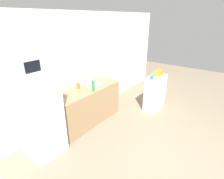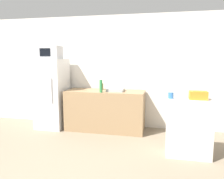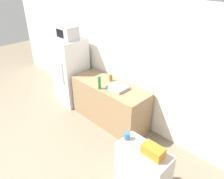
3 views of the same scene
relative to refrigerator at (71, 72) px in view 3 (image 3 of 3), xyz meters
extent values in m
plane|color=#7F705B|center=(1.10, -2.18, -0.80)|extent=(14.00, 14.00, 0.00)
cube|color=white|center=(1.10, 0.45, 0.50)|extent=(8.00, 0.06, 2.60)
cube|color=silver|center=(0.00, 0.00, 0.00)|extent=(0.63, 0.67, 1.60)
cylinder|color=#B7B7BC|center=(0.17, -0.35, 0.12)|extent=(0.02, 0.02, 0.56)
cube|color=#BCBCC1|center=(0.00, 0.00, 0.95)|extent=(0.46, 0.32, 0.29)
cube|color=black|center=(-0.05, -0.17, 0.95)|extent=(0.26, 0.01, 0.18)
cube|color=#937551|center=(1.27, 0.06, -0.35)|extent=(1.74, 0.66, 0.90)
cube|color=#9EA3A8|center=(1.51, 0.05, 0.13)|extent=(0.37, 0.33, 0.06)
cylinder|color=#2D7F42|center=(1.24, -0.20, 0.23)|extent=(0.06, 0.06, 0.27)
cylinder|color=olive|center=(1.15, 0.20, 0.17)|extent=(0.07, 0.07, 0.15)
cube|color=silver|center=(2.94, -0.97, -0.32)|extent=(0.71, 0.36, 0.96)
cube|color=orange|center=(3.06, -0.97, 0.23)|extent=(0.27, 0.16, 0.14)
cylinder|color=#336BB2|center=(2.64, -0.97, 0.21)|extent=(0.09, 0.09, 0.10)
camera|label=1|loc=(-1.40, -2.75, 1.66)|focal=28.00mm
camera|label=2|loc=(2.46, -4.62, 0.82)|focal=35.00mm
camera|label=3|loc=(4.10, -2.72, 2.19)|focal=35.00mm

